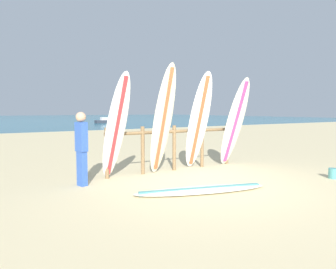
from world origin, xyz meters
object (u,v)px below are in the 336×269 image
surfboard_rack (174,142)px  surfboard_lying_on_sand (202,190)px  surfboard_leaning_far_left (116,127)px  sand_bucket (333,173)px  surfboard_leaning_center (235,123)px  beachgoer_standing (82,145)px  surfboard_leaning_center_left (198,122)px  surfboard_leaning_left (163,120)px  small_boat_offshore (104,121)px

surfboard_rack → surfboard_lying_on_sand: (-0.67, -1.98, -0.68)m
surfboard_leaning_far_left → sand_bucket: bearing=-29.0°
surfboard_leaning_center → sand_bucket: 2.63m
surfboard_rack → surfboard_leaning_far_left: (-1.70, -0.34, 0.45)m
surfboard_leaning_far_left → beachgoer_standing: 0.83m
surfboard_rack → surfboard_leaning_far_left: 1.79m
surfboard_leaning_center_left → surfboard_leaning_center: surfboard_leaning_center_left is taller
surfboard_lying_on_sand → surfboard_leaning_center_left: bearing=54.4°
surfboard_leaning_left → surfboard_leaning_center_left: bearing=-0.5°
surfboard_leaning_left → surfboard_lying_on_sand: 2.10m
surfboard_leaning_left → sand_bucket: (3.05, -2.36, -1.19)m
surfboard_rack → surfboard_lying_on_sand: bearing=-108.7°
sand_bucket → surfboard_leaning_far_left: bearing=151.0°
surfboard_leaning_center → surfboard_lying_on_sand: bearing=-146.4°
surfboard_lying_on_sand → beachgoer_standing: (-1.78, 1.63, 0.79)m
surfboard_leaning_center → beachgoer_standing: surfboard_leaning_center is taller
surfboard_rack → surfboard_leaning_far_left: size_ratio=1.58×
beachgoer_standing → surfboard_rack: bearing=8.3°
surfboard_leaning_center_left → surfboard_leaning_center: 1.14m
surfboard_leaning_center_left → sand_bucket: 3.28m
surfboard_leaning_left → sand_bucket: surfboard_leaning_left is taller
surfboard_leaning_far_left → surfboard_leaning_center: surfboard_leaning_center is taller
beachgoer_standing → small_boat_offshore: bearing=69.3°
beachgoer_standing → surfboard_lying_on_sand: bearing=-42.3°
beachgoer_standing → surfboard_leaning_center: bearing=-1.2°
surfboard_lying_on_sand → sand_bucket: size_ratio=11.66×
surfboard_lying_on_sand → surfboard_leaning_far_left: bearing=122.0°
surfboard_leaning_left → sand_bucket: 4.03m
surfboard_leaning_far_left → small_boat_offshore: (10.22, 29.06, -0.91)m
surfboard_leaning_left → beachgoer_standing: size_ratio=1.74×
surfboard_leaning_far_left → sand_bucket: 4.94m
surfboard_leaning_center_left → surfboard_leaning_left: bearing=179.5°
beachgoer_standing → sand_bucket: beachgoer_standing is taller
surfboard_rack → surfboard_leaning_far_left: surfboard_leaning_far_left is taller
surfboard_lying_on_sand → beachgoer_standing: 2.54m
surfboard_lying_on_sand → beachgoer_standing: beachgoer_standing is taller
surfboard_leaning_far_left → surfboard_leaning_left: (1.18, 0.02, 0.14)m
surfboard_leaning_left → small_boat_offshore: size_ratio=1.17×
surfboard_lying_on_sand → small_boat_offshore: size_ratio=1.20×
surfboard_leaning_left → surfboard_lying_on_sand: bearing=-95.0°
surfboard_leaning_center → small_boat_offshore: size_ratio=1.07×
surfboard_leaning_center → surfboard_leaning_left: bearing=176.7°
surfboard_rack → small_boat_offshore: bearing=73.5°
surfboard_rack → beachgoer_standing: 2.48m
surfboard_leaning_left → surfboard_leaning_center_left: 1.04m
surfboard_leaning_center → surfboard_leaning_center_left: bearing=174.3°
surfboard_lying_on_sand → beachgoer_standing: bearing=137.7°
surfboard_rack → sand_bucket: size_ratio=16.11×
surfboard_lying_on_sand → small_boat_offshore: 32.05m
surfboard_leaning_center → sand_bucket: size_ratio=10.38×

